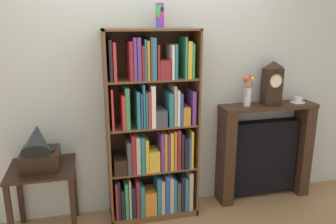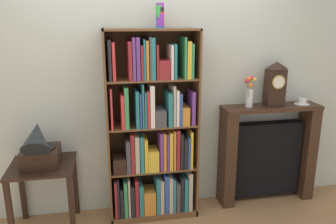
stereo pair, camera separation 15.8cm
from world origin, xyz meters
name	(u,v)px [view 2 (the right image)]	position (x,y,z in m)	size (l,w,h in m)	color
ground_plane	(155,220)	(0.00, 0.00, -0.01)	(7.73, 6.40, 0.02)	#997047
wall_back	(160,82)	(0.12, 0.34, 1.32)	(4.73, 0.08, 2.64)	beige
bookshelf	(153,138)	(0.01, 0.11, 0.81)	(0.86, 0.34, 1.84)	brown
cup_stack	(160,16)	(0.09, 0.17, 1.95)	(0.08, 0.08, 0.22)	blue
side_table_left	(44,180)	(-1.02, 0.03, 0.51)	(0.57, 0.53, 0.66)	black
gramophone	(39,147)	(-1.02, -0.02, 0.85)	(0.32, 0.43, 0.48)	black
fireplace_mantel	(267,154)	(1.25, 0.19, 0.52)	(1.03, 0.27, 1.06)	#382316
mantel_clock	(275,84)	(1.27, 0.16, 1.29)	(0.18, 0.14, 0.45)	black
flower_vase	(250,93)	(1.00, 0.17, 1.21)	(0.15, 0.17, 0.31)	silver
teacup_with_saucer	(302,102)	(1.59, 0.16, 1.09)	(0.15, 0.15, 0.06)	white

